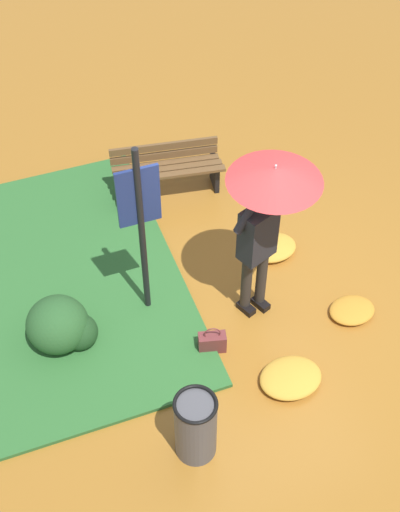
# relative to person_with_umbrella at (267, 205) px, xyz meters

# --- Properties ---
(ground_plane) EXTENTS (18.00, 18.00, 0.00)m
(ground_plane) POSITION_rel_person_with_umbrella_xyz_m (0.11, -0.17, -1.55)
(ground_plane) COLOR #9E6623
(person_with_umbrella) EXTENTS (0.96, 0.96, 2.04)m
(person_with_umbrella) POSITION_rel_person_with_umbrella_xyz_m (0.00, 0.00, 0.00)
(person_with_umbrella) COLOR #2D2823
(person_with_umbrella) RESTS_ON ground_plane
(info_sign_post) EXTENTS (0.44, 0.07, 2.30)m
(info_sign_post) POSITION_rel_person_with_umbrella_xyz_m (-1.20, 0.40, -0.11)
(info_sign_post) COLOR black
(info_sign_post) RESTS_ON ground_plane
(handbag) EXTENTS (0.33, 0.21, 0.37)m
(handbag) POSITION_rel_person_with_umbrella_xyz_m (-0.73, -0.42, -1.42)
(handbag) COLOR brown
(handbag) RESTS_ON ground_plane
(park_bench) EXTENTS (1.40, 0.58, 0.75)m
(park_bench) POSITION_rel_person_with_umbrella_xyz_m (-0.37, 2.14, -1.15)
(park_bench) COLOR black
(park_bench) RESTS_ON ground_plane
(trash_bin) EXTENTS (0.42, 0.42, 0.83)m
(trash_bin) POSITION_rel_person_with_umbrella_xyz_m (-1.30, -1.47, -1.13)
(trash_bin) COLOR #4C4C51
(trash_bin) RESTS_ON ground_plane
(shrub_cluster) EXTENTS (0.74, 0.67, 0.61)m
(shrub_cluster) POSITION_rel_person_with_umbrella_xyz_m (-2.21, 0.23, -1.27)
(shrub_cluster) COLOR #285628
(shrub_cluster) RESTS_ON ground_plane
(leaf_pile_near_person) EXTENTS (0.62, 0.49, 0.14)m
(leaf_pile_near_person) POSITION_rel_person_with_umbrella_xyz_m (0.48, 0.69, -1.48)
(leaf_pile_near_person) COLOR gold
(leaf_pile_near_person) RESTS_ON ground_plane
(leaf_pile_by_bench) EXTENTS (0.67, 0.54, 0.15)m
(leaf_pile_by_bench) POSITION_rel_person_with_umbrella_xyz_m (-0.11, -1.10, -1.48)
(leaf_pile_by_bench) COLOR gold
(leaf_pile_by_bench) RESTS_ON ground_plane
(leaf_pile_far_path) EXTENTS (0.53, 0.43, 0.12)m
(leaf_pile_far_path) POSITION_rel_person_with_umbrella_xyz_m (0.94, -0.51, -1.49)
(leaf_pile_far_path) COLOR #C68428
(leaf_pile_far_path) RESTS_ON ground_plane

